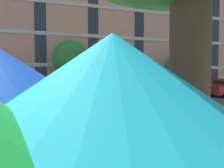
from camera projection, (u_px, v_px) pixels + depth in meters
name	position (u px, v px, depth m)	size (l,w,h in m)	color
ground_plane	(72.00, 111.00, 10.53)	(120.00, 120.00, 0.00)	#38383A
sidewalk_far	(69.00, 97.00, 17.09)	(56.00, 3.60, 0.12)	#9E998E
apartment_building	(67.00, 21.00, 24.64)	(42.87, 12.08, 19.20)	#A87056
sedan_white	(25.00, 91.00, 13.25)	(4.40, 1.98, 1.78)	silver
pickup_red	(105.00, 88.00, 14.78)	(5.10, 2.12, 2.20)	#B21E19
sedan_black	(176.00, 88.00, 16.47)	(4.40, 1.98, 1.78)	black
street_tree_middle	(70.00, 60.00, 17.61)	(3.44, 3.44, 5.52)	brown
street_tree_right	(176.00, 67.00, 20.29)	(2.63, 2.73, 4.51)	#4C3823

